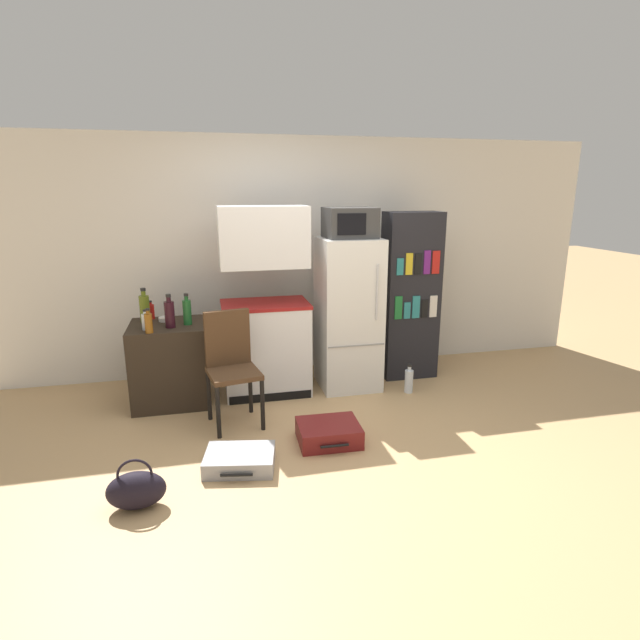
% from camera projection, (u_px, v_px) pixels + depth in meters
% --- Properties ---
extents(ground_plane, '(24.00, 24.00, 0.00)m').
position_uv_depth(ground_plane, '(338.00, 454.00, 3.75)').
color(ground_plane, tan).
extents(wall_back, '(6.40, 0.10, 2.46)m').
position_uv_depth(wall_back, '(309.00, 256.00, 5.37)').
color(wall_back, silver).
rests_on(wall_back, ground_plane).
extents(side_table, '(0.66, 0.62, 0.75)m').
position_uv_depth(side_table, '(169.00, 363.00, 4.60)').
color(side_table, '#2D2319').
rests_on(side_table, ground_plane).
extents(kitchen_hutch, '(0.82, 0.54, 1.78)m').
position_uv_depth(kitchen_hutch, '(265.00, 311.00, 4.72)').
color(kitchen_hutch, white).
rests_on(kitchen_hutch, ground_plane).
extents(refrigerator, '(0.57, 0.60, 1.48)m').
position_uv_depth(refrigerator, '(348.00, 314.00, 4.90)').
color(refrigerator, silver).
rests_on(refrigerator, ground_plane).
extents(microwave, '(0.46, 0.43, 0.28)m').
position_uv_depth(microwave, '(350.00, 223.00, 4.67)').
color(microwave, '#333333').
rests_on(microwave, refrigerator).
extents(bookshelf, '(0.56, 0.32, 1.71)m').
position_uv_depth(bookshelf, '(410.00, 296.00, 5.15)').
color(bookshelf, black).
rests_on(bookshelf, ground_plane).
extents(bottle_olive_oil, '(0.09, 0.09, 0.32)m').
position_uv_depth(bottle_olive_oil, '(145.00, 308.00, 4.53)').
color(bottle_olive_oil, '#566619').
rests_on(bottle_olive_oil, side_table).
extents(bottle_amber_beer, '(0.07, 0.07, 0.21)m').
position_uv_depth(bottle_amber_beer, '(149.00, 323.00, 4.21)').
color(bottle_amber_beer, brown).
rests_on(bottle_amber_beer, side_table).
extents(bottle_ketchup_red, '(0.06, 0.06, 0.18)m').
position_uv_depth(bottle_ketchup_red, '(151.00, 311.00, 4.67)').
color(bottle_ketchup_red, '#AD1914').
rests_on(bottle_ketchup_red, side_table).
extents(bottle_green_tall, '(0.07, 0.07, 0.28)m').
position_uv_depth(bottle_green_tall, '(187.00, 311.00, 4.47)').
color(bottle_green_tall, '#1E6028').
rests_on(bottle_green_tall, side_table).
extents(bottle_wine_dark, '(0.09, 0.09, 0.30)m').
position_uv_depth(bottle_wine_dark, '(170.00, 314.00, 4.37)').
color(bottle_wine_dark, black).
rests_on(bottle_wine_dark, side_table).
extents(bottle_clear_short, '(0.07, 0.07, 0.18)m').
position_uv_depth(bottle_clear_short, '(146.00, 321.00, 4.31)').
color(bottle_clear_short, silver).
rests_on(bottle_clear_short, side_table).
extents(bowl, '(0.13, 0.13, 0.04)m').
position_uv_depth(bowl, '(166.00, 319.00, 4.61)').
color(bowl, silver).
rests_on(bowl, side_table).
extents(chair, '(0.47, 0.47, 0.95)m').
position_uv_depth(chair, '(231.00, 358.00, 4.16)').
color(chair, black).
rests_on(chair, ground_plane).
extents(suitcase_large_flat, '(0.54, 0.44, 0.12)m').
position_uv_depth(suitcase_large_flat, '(240.00, 460.00, 3.55)').
color(suitcase_large_flat, '#99999E').
rests_on(suitcase_large_flat, ground_plane).
extents(suitcase_small_flat, '(0.49, 0.42, 0.15)m').
position_uv_depth(suitcase_small_flat, '(329.00, 433.00, 3.91)').
color(suitcase_small_flat, maroon).
rests_on(suitcase_small_flat, ground_plane).
extents(handbag, '(0.36, 0.20, 0.33)m').
position_uv_depth(handbag, '(136.00, 490.00, 3.09)').
color(handbag, black).
rests_on(handbag, ground_plane).
extents(water_bottle_front, '(0.08, 0.08, 0.29)m').
position_uv_depth(water_bottle_front, '(409.00, 380.00, 4.86)').
color(water_bottle_front, silver).
rests_on(water_bottle_front, ground_plane).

